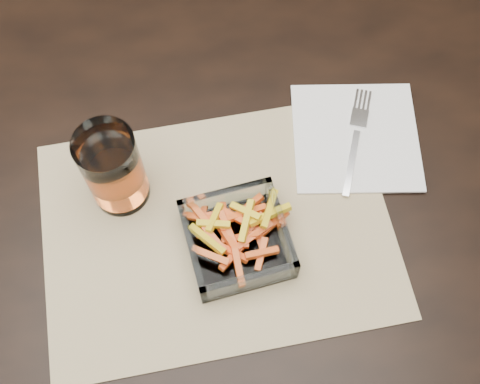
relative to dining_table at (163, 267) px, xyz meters
name	(u,v)px	position (x,y,z in m)	size (l,w,h in m)	color
dining_table	(163,267)	(0.00, 0.00, 0.00)	(1.60, 0.90, 0.75)	black
placemat	(217,228)	(0.08, 0.02, 0.09)	(0.45, 0.33, 0.00)	tan
glass_bowl	(237,241)	(0.11, -0.01, 0.11)	(0.14, 0.14, 0.05)	white
tumbler	(114,171)	(-0.04, 0.08, 0.15)	(0.07, 0.07, 0.13)	white
napkin	(356,137)	(0.29, 0.13, 0.09)	(0.17, 0.17, 0.00)	white
fork	(356,137)	(0.29, 0.13, 0.10)	(0.07, 0.17, 0.00)	silver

